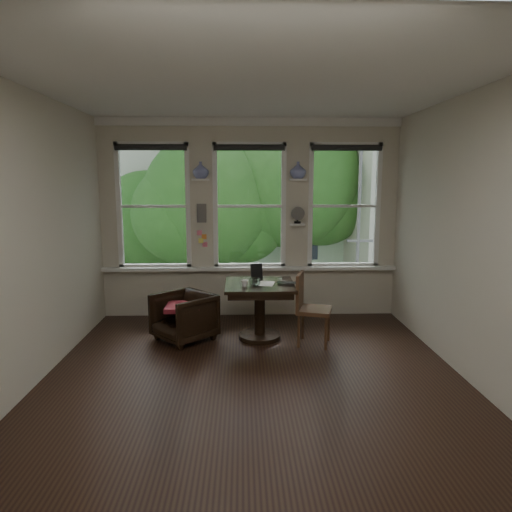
{
  "coord_description": "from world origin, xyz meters",
  "views": [
    {
      "loc": [
        -0.12,
        -4.74,
        2.08
      ],
      "look_at": [
        0.06,
        0.9,
        1.15
      ],
      "focal_mm": 32.0,
      "sensor_mm": 36.0,
      "label": 1
    }
  ],
  "objects_px": {
    "armchair_left": "(184,317)",
    "side_chair_right": "(314,309)",
    "laptop": "(288,284)",
    "mug": "(244,283)",
    "table": "(260,311)"
  },
  "relations": [
    {
      "from": "armchair_left",
      "to": "side_chair_right",
      "type": "bearing_deg",
      "value": 40.32
    },
    {
      "from": "side_chair_right",
      "to": "laptop",
      "type": "xyz_separation_m",
      "value": [
        -0.32,
        0.15,
        0.3
      ]
    },
    {
      "from": "armchair_left",
      "to": "laptop",
      "type": "distance_m",
      "value": 1.44
    },
    {
      "from": "armchair_left",
      "to": "mug",
      "type": "relative_size",
      "value": 7.27
    },
    {
      "from": "laptop",
      "to": "mug",
      "type": "xyz_separation_m",
      "value": [
        -0.57,
        -0.08,
        0.03
      ]
    },
    {
      "from": "table",
      "to": "mug",
      "type": "bearing_deg",
      "value": -138.99
    },
    {
      "from": "table",
      "to": "laptop",
      "type": "distance_m",
      "value": 0.54
    },
    {
      "from": "table",
      "to": "mug",
      "type": "height_order",
      "value": "mug"
    },
    {
      "from": "table",
      "to": "side_chair_right",
      "type": "bearing_deg",
      "value": -19.21
    },
    {
      "from": "table",
      "to": "side_chair_right",
      "type": "distance_m",
      "value": 0.73
    },
    {
      "from": "table",
      "to": "armchair_left",
      "type": "bearing_deg",
      "value": -178.05
    },
    {
      "from": "side_chair_right",
      "to": "table",
      "type": "bearing_deg",
      "value": 86.88
    },
    {
      "from": "table",
      "to": "side_chair_right",
      "type": "relative_size",
      "value": 0.98
    },
    {
      "from": "mug",
      "to": "table",
      "type": "bearing_deg",
      "value": 41.01
    },
    {
      "from": "table",
      "to": "laptop",
      "type": "height_order",
      "value": "laptop"
    }
  ]
}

